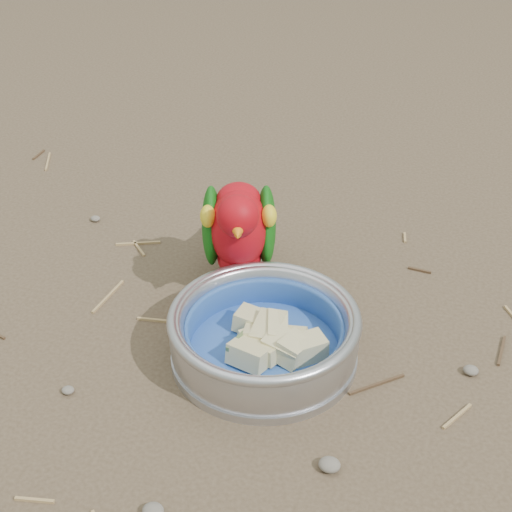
% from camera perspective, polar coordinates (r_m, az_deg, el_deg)
% --- Properties ---
extents(ground, '(60.00, 60.00, 0.00)m').
position_cam_1_polar(ground, '(0.86, -3.96, -8.66)').
color(ground, brown).
extents(food_bowl, '(0.21, 0.21, 0.02)m').
position_cam_1_polar(food_bowl, '(0.87, 0.59, -7.05)').
color(food_bowl, '#B2B2BA').
rests_on(food_bowl, ground).
extents(bowl_wall, '(0.21, 0.21, 0.04)m').
position_cam_1_polar(bowl_wall, '(0.85, 0.60, -5.52)').
color(bowl_wall, '#B2B2BA').
rests_on(bowl_wall, food_bowl).
extents(fruit_wedges, '(0.12, 0.12, 0.03)m').
position_cam_1_polar(fruit_wedges, '(0.85, 0.60, -5.88)').
color(fruit_wedges, '#D1C388').
rests_on(fruit_wedges, food_bowl).
extents(lory_parrot, '(0.14, 0.20, 0.15)m').
position_cam_1_polar(lory_parrot, '(0.93, -1.25, 1.34)').
color(lory_parrot, '#A80811').
rests_on(lory_parrot, ground).
extents(ground_debris, '(0.90, 0.80, 0.01)m').
position_cam_1_polar(ground_debris, '(0.85, -3.72, -8.49)').
color(ground_debris, '#A68654').
rests_on(ground_debris, ground).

